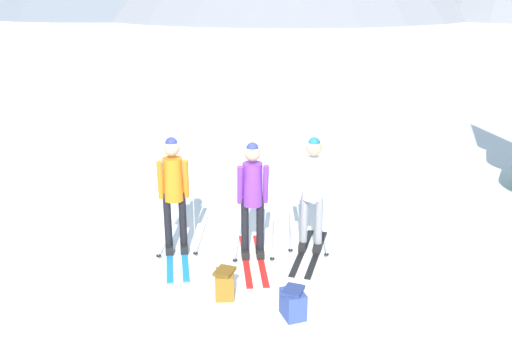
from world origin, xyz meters
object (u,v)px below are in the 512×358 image
at_px(backpack_on_snow_beside, 293,303).
at_px(skier_in_purple, 253,196).
at_px(skier_in_white, 313,188).
at_px(backpack_on_snow_front, 225,283).
at_px(skier_in_orange, 174,189).

bearing_deg(backpack_on_snow_beside, skier_in_purple, 128.23).
bearing_deg(skier_in_purple, backpack_on_snow_beside, -51.77).
bearing_deg(skier_in_white, backpack_on_snow_front, -112.96).
bearing_deg(skier_in_orange, skier_in_purple, 11.62).
bearing_deg(skier_in_purple, skier_in_orange, -168.38).
bearing_deg(skier_in_orange, backpack_on_snow_front, -37.29).
xyz_separation_m(skier_in_white, backpack_on_snow_front, (-0.70, -1.65, -0.82)).
height_order(skier_in_orange, skier_in_white, skier_in_orange).
distance_m(skier_in_white, backpack_on_snow_front, 1.97).
distance_m(skier_in_purple, backpack_on_snow_beside, 1.79).
xyz_separation_m(skier_in_purple, skier_in_white, (0.74, 0.53, 0.04)).
relative_size(skier_in_orange, backpack_on_snow_beside, 4.48).
height_order(skier_in_purple, backpack_on_snow_beside, skier_in_purple).
distance_m(skier_in_orange, backpack_on_snow_beside, 2.51).
height_order(skier_in_white, backpack_on_snow_front, skier_in_white).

